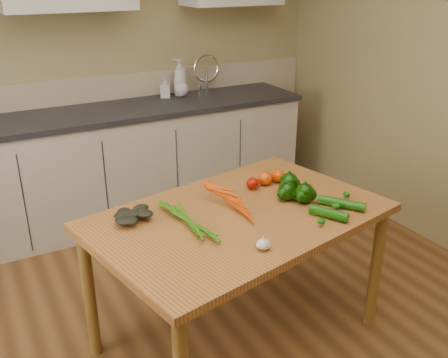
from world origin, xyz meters
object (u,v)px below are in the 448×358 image
tomato_a (253,183)px  tomato_c (277,176)px  soap_bottle_c (181,87)px  leafy_greens (130,211)px  table (239,228)px  pepper_b (289,182)px  garlic_bulb (263,244)px  pepper_a (287,191)px  zucchini_b (329,213)px  soap_bottle_a (180,77)px  tomato_b (265,178)px  zucchini_a (341,203)px  soap_bottle_b (165,87)px  carrot_bunch (218,207)px  pepper_c (305,193)px

tomato_a → tomato_c: size_ratio=0.88×
soap_bottle_c → leafy_greens: size_ratio=0.75×
table → tomato_a: tomato_a is taller
table → leafy_greens: leafy_greens is taller
tomato_c → leafy_greens: bearing=-176.7°
pepper_b → garlic_bulb: bearing=-135.1°
pepper_a → tomato_c: 0.24m
zucchini_b → tomato_c: bearing=86.0°
soap_bottle_a → tomato_b: size_ratio=3.64×
soap_bottle_c → tomato_a: soap_bottle_c is taller
tomato_c → zucchini_a: (0.09, -0.43, -0.01)m
soap_bottle_b → tomato_a: (-0.18, -1.65, -0.19)m
tomato_c → carrot_bunch: bearing=-158.2°
pepper_a → tomato_a: size_ratio=1.36×
soap_bottle_c → pepper_a: 1.87m
garlic_bulb → pepper_b: size_ratio=0.57×
soap_bottle_c → tomato_b: (-0.22, -1.63, -0.18)m
tomato_a → zucchini_b: tomato_a is taller
soap_bottle_c → garlic_bulb: soap_bottle_c is taller
soap_bottle_c → zucchini_b: (-0.17, -2.11, -0.19)m
table → zucchini_a: 0.53m
tomato_b → tomato_c: bearing=0.1°
pepper_a → pepper_b: (0.07, 0.09, 0.00)m
leafy_greens → soap_bottle_a: bearing=58.9°
zucchini_a → soap_bottle_a: bearing=88.7°
soap_bottle_a → zucchini_a: (-0.05, -2.07, -0.26)m
table → garlic_bulb: bearing=-115.2°
soap_bottle_b → leafy_greens: (-0.88, -1.69, -0.17)m
pepper_a → leafy_greens: bearing=168.0°
soap_bottle_c → garlic_bulb: size_ratio=2.60×
soap_bottle_b → soap_bottle_a: bearing=120.1°
zucchini_b → pepper_b: bearing=87.4°
zucchini_a → garlic_bulb: bearing=-164.7°
carrot_bunch → pepper_b: size_ratio=2.60×
pepper_c → tomato_c: bearing=83.8°
table → zucchini_a: (0.48, -0.19, 0.11)m
soap_bottle_b → soap_bottle_c: 0.14m
leafy_greens → tomato_a: 0.71m
soap_bottle_c → carrot_bunch: 1.93m
pepper_c → pepper_b: bearing=85.1°
soap_bottle_b → pepper_b: size_ratio=1.62×
soap_bottle_b → zucchini_b: soap_bottle_b is taller
soap_bottle_a → pepper_c: soap_bottle_a is taller
pepper_b → pepper_c: (-0.01, -0.16, 0.00)m
soap_bottle_b → pepper_b: (-0.02, -1.77, -0.17)m
garlic_bulb → pepper_b: 0.64m
pepper_c → leafy_greens: bearing=164.4°
zucchini_a → carrot_bunch: bearing=157.9°
table → soap_bottle_a: 1.99m
table → zucchini_a: bearing=-33.4°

